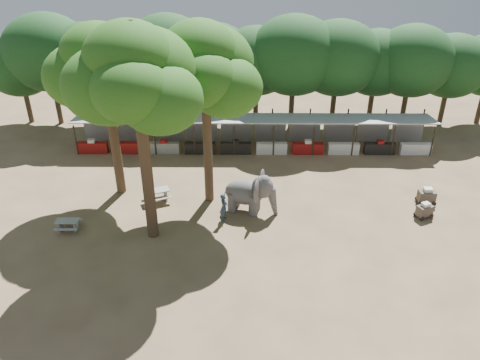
{
  "coord_description": "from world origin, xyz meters",
  "views": [
    {
      "loc": [
        -0.79,
        -20.13,
        15.97
      ],
      "look_at": [
        -1.0,
        5.0,
        2.0
      ],
      "focal_mm": 35.0,
      "sensor_mm": 36.0,
      "label": 1
    }
  ],
  "objects_px": {
    "yard_tree_back": "(203,70)",
    "cart_back": "(427,196)",
    "cart_front": "(425,210)",
    "yard_tree_left": "(103,70)",
    "yard_tree_center": "(135,79)",
    "picnic_table_far": "(157,194)",
    "elephant": "(251,193)",
    "handler": "(224,207)",
    "picnic_table_near": "(68,224)"
  },
  "relations": [
    {
      "from": "yard_tree_center",
      "to": "handler",
      "type": "relative_size",
      "value": 6.71
    },
    {
      "from": "picnic_table_near",
      "to": "cart_back",
      "type": "height_order",
      "value": "cart_back"
    },
    {
      "from": "yard_tree_left",
      "to": "cart_front",
      "type": "relative_size",
      "value": 9.08
    },
    {
      "from": "handler",
      "to": "cart_front",
      "type": "height_order",
      "value": "handler"
    },
    {
      "from": "yard_tree_left",
      "to": "cart_back",
      "type": "relative_size",
      "value": 9.56
    },
    {
      "from": "yard_tree_left",
      "to": "yard_tree_back",
      "type": "height_order",
      "value": "yard_tree_back"
    },
    {
      "from": "yard_tree_left",
      "to": "picnic_table_near",
      "type": "distance_m",
      "value": 9.3
    },
    {
      "from": "yard_tree_center",
      "to": "yard_tree_back",
      "type": "height_order",
      "value": "yard_tree_center"
    },
    {
      "from": "yard_tree_left",
      "to": "yard_tree_center",
      "type": "relative_size",
      "value": 0.92
    },
    {
      "from": "handler",
      "to": "yard_tree_left",
      "type": "bearing_deg",
      "value": 73.43
    },
    {
      "from": "yard_tree_center",
      "to": "picnic_table_far",
      "type": "relative_size",
      "value": 6.06
    },
    {
      "from": "elephant",
      "to": "picnic_table_near",
      "type": "xyz_separation_m",
      "value": [
        -10.73,
        -2.18,
        -0.87
      ]
    },
    {
      "from": "yard_tree_center",
      "to": "elephant",
      "type": "xyz_separation_m",
      "value": [
        5.79,
        2.44,
        -7.89
      ]
    },
    {
      "from": "yard_tree_back",
      "to": "elephant",
      "type": "bearing_deg",
      "value": -29.13
    },
    {
      "from": "yard_tree_back",
      "to": "picnic_table_far",
      "type": "distance_m",
      "value": 8.67
    },
    {
      "from": "cart_front",
      "to": "handler",
      "type": "bearing_deg",
      "value": 157.93
    },
    {
      "from": "yard_tree_back",
      "to": "cart_front",
      "type": "relative_size",
      "value": 9.36
    },
    {
      "from": "yard_tree_back",
      "to": "picnic_table_far",
      "type": "xyz_separation_m",
      "value": [
        -3.23,
        -0.39,
        -8.03
      ]
    },
    {
      "from": "picnic_table_far",
      "to": "yard_tree_back",
      "type": "bearing_deg",
      "value": -15.95
    },
    {
      "from": "cart_front",
      "to": "yard_tree_left",
      "type": "bearing_deg",
      "value": 146.75
    },
    {
      "from": "cart_front",
      "to": "yard_tree_back",
      "type": "bearing_deg",
      "value": 146.83
    },
    {
      "from": "elephant",
      "to": "cart_back",
      "type": "bearing_deg",
      "value": 20.06
    },
    {
      "from": "picnic_table_near",
      "to": "cart_back",
      "type": "bearing_deg",
      "value": 7.24
    },
    {
      "from": "picnic_table_near",
      "to": "elephant",
      "type": "bearing_deg",
      "value": 10.55
    },
    {
      "from": "elephant",
      "to": "handler",
      "type": "bearing_deg",
      "value": -132.53
    },
    {
      "from": "yard_tree_back",
      "to": "cart_back",
      "type": "distance_m",
      "value": 16.21
    },
    {
      "from": "yard_tree_back",
      "to": "cart_back",
      "type": "xyz_separation_m",
      "value": [
        14.09,
        -0.57,
        -7.99
      ]
    },
    {
      "from": "elephant",
      "to": "cart_front",
      "type": "distance_m",
      "value": 10.69
    },
    {
      "from": "yard_tree_center",
      "to": "yard_tree_back",
      "type": "relative_size",
      "value": 1.06
    },
    {
      "from": "yard_tree_back",
      "to": "picnic_table_near",
      "type": "distance_m",
      "value": 11.94
    },
    {
      "from": "yard_tree_left",
      "to": "yard_tree_center",
      "type": "distance_m",
      "value": 5.92
    },
    {
      "from": "yard_tree_left",
      "to": "picnic_table_near",
      "type": "relative_size",
      "value": 8.05
    },
    {
      "from": "picnic_table_far",
      "to": "cart_back",
      "type": "height_order",
      "value": "cart_back"
    },
    {
      "from": "yard_tree_center",
      "to": "cart_back",
      "type": "xyz_separation_m",
      "value": [
        17.09,
        3.43,
        -8.66
      ]
    },
    {
      "from": "handler",
      "to": "picnic_table_near",
      "type": "height_order",
      "value": "handler"
    },
    {
      "from": "picnic_table_far",
      "to": "handler",
      "type": "bearing_deg",
      "value": -49.28
    },
    {
      "from": "yard_tree_center",
      "to": "picnic_table_near",
      "type": "bearing_deg",
      "value": 176.97
    },
    {
      "from": "cart_front",
      "to": "picnic_table_near",
      "type": "bearing_deg",
      "value": 160.22
    },
    {
      "from": "yard_tree_left",
      "to": "picnic_table_near",
      "type": "height_order",
      "value": "yard_tree_left"
    },
    {
      "from": "yard_tree_left",
      "to": "picnic_table_far",
      "type": "relative_size",
      "value": 5.55
    },
    {
      "from": "elephant",
      "to": "cart_front",
      "type": "relative_size",
      "value": 2.92
    },
    {
      "from": "elephant",
      "to": "cart_front",
      "type": "height_order",
      "value": "elephant"
    },
    {
      "from": "yard_tree_center",
      "to": "cart_back",
      "type": "distance_m",
      "value": 19.46
    },
    {
      "from": "yard_tree_center",
      "to": "handler",
      "type": "xyz_separation_m",
      "value": [
        4.18,
        1.42,
        -8.31
      ]
    },
    {
      "from": "cart_front",
      "to": "elephant",
      "type": "bearing_deg",
      "value": 152.7
    },
    {
      "from": "yard_tree_center",
      "to": "elephant",
      "type": "relative_size",
      "value": 3.4
    },
    {
      "from": "cart_back",
      "to": "picnic_table_near",
      "type": "bearing_deg",
      "value": -172.3
    },
    {
      "from": "picnic_table_far",
      "to": "cart_front",
      "type": "distance_m",
      "value": 16.76
    },
    {
      "from": "picnic_table_near",
      "to": "picnic_table_far",
      "type": "height_order",
      "value": "picnic_table_far"
    },
    {
      "from": "handler",
      "to": "cart_back",
      "type": "xyz_separation_m",
      "value": [
        12.92,
        2.01,
        -0.34
      ]
    }
  ]
}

